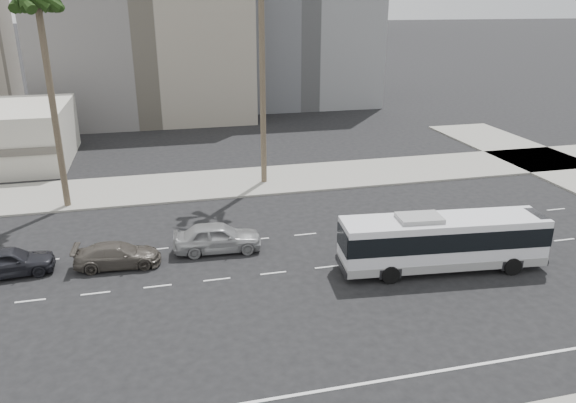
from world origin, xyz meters
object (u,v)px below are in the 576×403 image
object	(u,v)px
car_a	(218,237)
car_c	(8,262)
palm_mid	(38,5)
city_bus	(443,240)
car_b	(118,255)

from	to	relation	value
car_a	car_c	xyz separation A→B (m)	(-11.00, -0.36, -0.08)
car_c	palm_mid	bearing A→B (deg)	-14.86
car_a	car_c	bearing A→B (deg)	95.62
city_bus	car_c	bearing A→B (deg)	173.76
car_a	palm_mid	world-z (taller)	palm_mid
city_bus	palm_mid	size ratio (longest dim) A/B	0.75
city_bus	car_c	distance (m)	22.89
car_c	palm_mid	xyz separation A→B (m)	(1.63, 9.91, 12.57)
city_bus	palm_mid	distance (m)	27.94
car_b	palm_mid	world-z (taller)	palm_mid
city_bus	car_c	world-z (taller)	city_bus
car_a	car_b	world-z (taller)	car_a
city_bus	car_b	xyz separation A→B (m)	(-16.89, 4.40, -0.99)
city_bus	car_a	xyz separation A→B (m)	(-11.39, 5.05, -0.79)
car_b	city_bus	bearing A→B (deg)	-101.52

